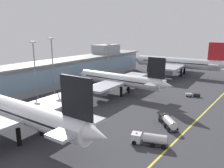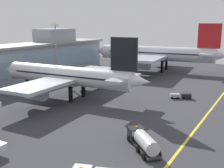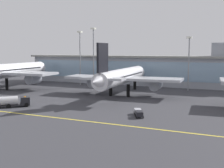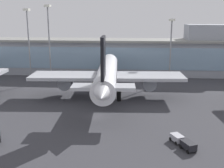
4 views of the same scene
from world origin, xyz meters
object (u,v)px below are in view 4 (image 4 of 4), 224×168
object	(u,v)px
service_truck_far	(183,142)
apron_light_mast_centre	(49,32)
airliner_near_right	(107,74)
apron_light_mast_west	(171,40)
apron_light_mast_east	(28,34)

from	to	relation	value
service_truck_far	apron_light_mast_centre	world-z (taller)	apron_light_mast_centre
airliner_near_right	apron_light_mast_west	distance (m)	28.13
apron_light_mast_west	airliner_near_right	bearing A→B (deg)	-132.07
airliner_near_right	apron_light_mast_east	xyz separation A→B (m)	(-27.63, 19.60, 8.97)
airliner_near_right	apron_light_mast_centre	size ratio (longest dim) A/B	1.94
airliner_near_right	apron_light_mast_east	distance (m)	35.04
apron_light_mast_west	apron_light_mast_centre	xyz separation A→B (m)	(-38.56, -1.99, 2.37)
service_truck_far	apron_light_mast_centre	distance (m)	59.16
service_truck_far	apron_light_mast_centre	size ratio (longest dim) A/B	0.24
airliner_near_right	apron_light_mast_west	size ratio (longest dim) A/B	2.35
apron_light_mast_east	apron_light_mast_centre	bearing A→B (deg)	-10.89
airliner_near_right	service_truck_far	bearing A→B (deg)	-153.90
apron_light_mast_east	service_truck_far	bearing A→B (deg)	-47.39
apron_light_mast_centre	apron_light_mast_west	bearing A→B (deg)	2.95
apron_light_mast_west	apron_light_mast_east	world-z (taller)	apron_light_mast_east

